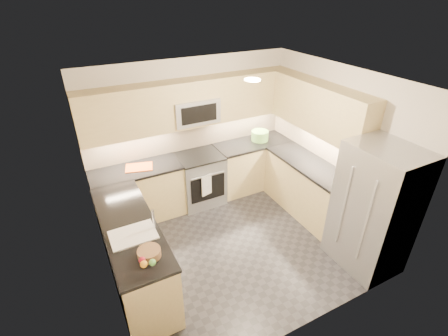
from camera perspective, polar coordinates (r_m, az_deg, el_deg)
floor at (r=5.15m, az=1.84°, el=-12.94°), size 3.60×3.20×0.00m
ceiling at (r=3.92m, az=2.44°, el=15.08°), size 3.60×3.20×0.02m
wall_back at (r=5.70m, az=-5.83°, el=6.39°), size 3.60×0.02×2.50m
wall_front at (r=3.38m, az=15.82°, el=-13.11°), size 3.60×0.02×2.50m
wall_left at (r=3.98m, az=-21.32°, el=-6.85°), size 0.02×3.20×2.50m
wall_right at (r=5.43m, az=18.95°, el=3.62°), size 0.02×3.20×2.50m
base_cab_back_left at (r=5.56m, az=-14.67°, el=-4.54°), size 1.42×0.60×0.90m
base_cab_back_right at (r=6.26m, az=4.86°, el=0.50°), size 1.42×0.60×0.90m
base_cab_right at (r=5.71m, az=14.48°, el=-3.58°), size 0.60×1.70×0.90m
base_cab_peninsula at (r=4.49m, az=-15.58°, el=-14.20°), size 0.60×2.00×0.90m
countertop_back_left at (r=5.32m, az=-15.31°, el=-0.34°), size 1.42×0.63×0.04m
countertop_back_right at (r=6.05m, az=5.05°, el=4.40°), size 1.42×0.63×0.04m
countertop_right at (r=5.47m, az=15.08°, el=0.55°), size 0.63×1.70×0.04m
countertop_peninsula at (r=4.19m, az=-16.45°, el=-9.53°), size 0.63×2.00×0.04m
upper_cab_back at (r=5.35m, az=-5.42°, el=11.41°), size 3.60×0.35×0.75m
upper_cab_right at (r=5.28m, az=16.51°, el=10.07°), size 0.35×1.95×0.75m
backsplash_back at (r=5.72m, az=-5.78°, el=5.86°), size 3.60×0.01×0.51m
backsplash_right at (r=5.73m, az=15.72°, el=4.91°), size 0.01×2.30×0.51m
gas_range at (r=5.80m, az=-4.21°, el=-1.97°), size 0.76×0.65×0.91m
range_cooktop at (r=5.57m, az=-4.38°, el=2.06°), size 0.76×0.65×0.03m
oven_door_glass at (r=5.55m, az=-2.84°, el=-3.60°), size 0.62×0.02×0.45m
oven_handle at (r=5.39m, az=-2.82°, el=-1.30°), size 0.60×0.02×0.02m
microwave at (r=5.37m, az=-5.25°, el=10.07°), size 0.76×0.40×0.40m
microwave_door at (r=5.19m, az=-4.36°, el=9.41°), size 0.60×0.01×0.28m
refrigerator at (r=4.74m, az=24.86°, el=-6.61°), size 0.70×0.90×1.80m
fridge_handle_left at (r=4.37m, az=23.64°, el=-8.75°), size 0.02×0.02×1.20m
fridge_handle_right at (r=4.54m, az=20.30°, el=-6.40°), size 0.02×0.02×1.20m
sink_basin at (r=4.02m, az=-15.55°, el=-12.02°), size 0.52×0.38×0.16m
faucet at (r=3.93m, az=-12.25°, el=-8.85°), size 0.03×0.03×0.28m
utensil_bowl at (r=6.10m, az=6.32°, el=5.68°), size 0.35×0.35×0.18m
cutting_board at (r=5.33m, az=-14.71°, el=0.13°), size 0.48×0.39×0.01m
fruit_basket at (r=3.66m, az=-13.01°, el=-14.37°), size 0.32×0.32×0.09m
fruit_apple at (r=3.50m, az=-14.20°, el=-15.43°), size 0.07×0.07×0.07m
fruit_pear at (r=3.46m, az=-12.48°, el=-15.91°), size 0.07×0.07×0.07m
dish_towel_check at (r=5.45m, az=-3.08°, el=-3.03°), size 0.20×0.07×0.38m
fruit_orange at (r=3.46m, az=-13.92°, el=-16.10°), size 0.07×0.07×0.07m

